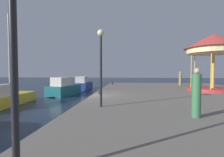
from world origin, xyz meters
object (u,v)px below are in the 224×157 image
Objects in this scene: bollard_center at (99,92)px; motorboat_teal at (64,88)px; motorboat_blue at (83,84)px; person_mid_promenade at (197,94)px; sailboat_yellow at (1,98)px; person_near_carousel at (180,79)px; bollard_north at (112,83)px; lamp_post_mid_promenade at (101,54)px; carousel at (213,49)px.

motorboat_teal is at bearing 137.54° from bollard_center.
person_mid_promenade reaches higher than motorboat_blue.
sailboat_yellow is at bearing -102.86° from motorboat_blue.
bollard_center is 13.22m from person_near_carousel.
motorboat_teal is 7.43m from bollard_north.
sailboat_yellow is 1.80× the size of lamp_post_mid_promenade.
carousel is 11.40m from person_mid_promenade.
carousel is 11.52m from bollard_center.
carousel is 12.45m from lamp_post_mid_promenade.
motorboat_blue is at bearing 173.53° from bollard_north.
carousel reaches higher than motorboat_blue.
lamp_post_mid_promenade is (5.76, -9.29, 2.81)m from motorboat_teal.
person_near_carousel reaches higher than motorboat_blue.
person_near_carousel is (4.30, 15.78, -0.06)m from person_mid_promenade.
person_near_carousel is at bearing 18.94° from motorboat_teal.
person_near_carousel is (8.44, 14.17, -1.89)m from lamp_post_mid_promenade.
motorboat_teal is 1.15× the size of lamp_post_mid_promenade.
motorboat_blue is 0.92× the size of carousel.
person_near_carousel is at bearing 74.74° from person_mid_promenade.
person_near_carousel is at bearing -4.82° from motorboat_blue.
person_mid_promenade is (5.05, -6.47, 0.74)m from bollard_center.
motorboat_teal is 0.64× the size of sailboat_yellow.
lamp_post_mid_promenade is at bearing -79.33° from bollard_center.
bollard_north is at bearing 175.97° from person_near_carousel.
lamp_post_mid_promenade is 10.04× the size of bollard_center.
carousel is at bearing -80.39° from person_near_carousel.
lamp_post_mid_promenade is at bearing 158.68° from person_mid_promenade.
bollard_north is 0.21× the size of person_near_carousel.
bollard_center is 0.21× the size of person_near_carousel.
motorboat_teal is at bearing -131.93° from bollard_north.
bollard_north is 9.29m from person_near_carousel.
sailboat_yellow is at bearing -109.88° from motorboat_teal.
motorboat_blue is 13.75m from person_near_carousel.
bollard_north is at bearing -6.47° from motorboat_blue.
lamp_post_mid_promenade is at bearing -86.91° from bollard_north.
bollard_center is at bearing -163.37° from carousel.
bollard_north is at bearing 106.71° from person_mid_promenade.
sailboat_yellow is at bearing -164.06° from carousel.
person_near_carousel is (9.35, 9.31, 0.68)m from bollard_center.
sailboat_yellow is at bearing -121.45° from bollard_north.
bollard_north is (-0.80, 14.82, -2.57)m from lamp_post_mid_promenade.
lamp_post_mid_promenade reaches higher than person_mid_promenade.
sailboat_yellow reaches higher than person_near_carousel.
motorboat_blue is 12.69m from sailboat_yellow.
carousel is at bearing 40.00° from lamp_post_mid_promenade.
lamp_post_mid_promenade is 15.06m from bollard_north.
sailboat_yellow reaches higher than carousel.
motorboat_blue reaches higher than bollard_center.
bollard_north is at bearing 48.07° from motorboat_teal.
motorboat_blue is at bearing 112.42° from bollard_center.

